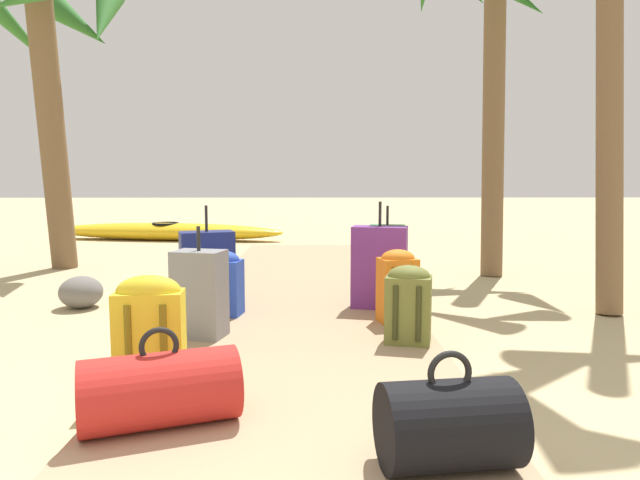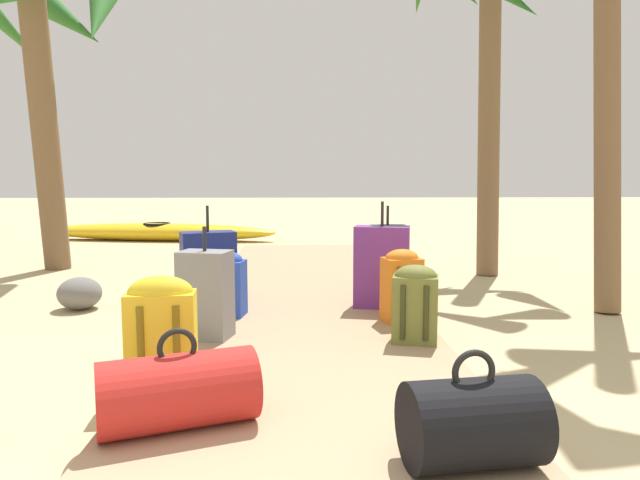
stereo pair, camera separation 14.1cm
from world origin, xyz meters
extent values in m
plane|color=tan|center=(0.00, 3.24, 0.00)|extent=(60.00, 60.00, 0.00)
cube|color=tan|center=(0.00, 4.05, 0.04)|extent=(1.78, 8.11, 0.08)
cube|color=gold|center=(-0.74, 2.01, 0.32)|extent=(0.35, 0.22, 0.47)
ellipsoid|color=gold|center=(-0.74, 2.01, 0.55)|extent=(0.34, 0.21, 0.17)
cylinder|color=#6D5E11|center=(-0.82, 1.90, 0.32)|extent=(0.04, 0.04, 0.38)
cylinder|color=#6D5E11|center=(-0.65, 1.92, 0.32)|extent=(0.04, 0.04, 0.38)
cube|color=#6B2D84|center=(0.62, 3.71, 0.41)|extent=(0.48, 0.32, 0.66)
cylinder|color=black|center=(0.62, 3.71, 0.84)|extent=(0.02, 0.02, 0.20)
cube|color=navy|center=(-0.80, 3.92, 0.38)|extent=(0.49, 0.37, 0.60)
cylinder|color=black|center=(-0.80, 3.92, 0.79)|extent=(0.02, 0.02, 0.22)
cube|color=#237538|center=(0.76, 4.29, 0.39)|extent=(0.35, 0.24, 0.62)
cylinder|color=black|center=(0.76, 4.29, 0.79)|extent=(0.02, 0.02, 0.17)
cube|color=slate|center=(-0.66, 2.87, 0.37)|extent=(0.37, 0.30, 0.57)
cylinder|color=black|center=(-0.66, 2.87, 0.73)|extent=(0.02, 0.02, 0.16)
cylinder|color=black|center=(0.57, 1.12, 0.24)|extent=(0.52, 0.38, 0.32)
torus|color=black|center=(0.57, 1.12, 0.43)|extent=(0.17, 0.05, 0.16)
cube|color=olive|center=(0.69, 2.72, 0.29)|extent=(0.33, 0.28, 0.43)
ellipsoid|color=olive|center=(0.69, 2.72, 0.51)|extent=(0.31, 0.27, 0.14)
cylinder|color=#333516|center=(0.60, 2.63, 0.29)|extent=(0.04, 0.04, 0.34)
cylinder|color=#333516|center=(0.73, 2.59, 0.29)|extent=(0.04, 0.04, 0.34)
cylinder|color=red|center=(-0.56, 1.49, 0.24)|extent=(0.71, 0.51, 0.31)
torus|color=black|center=(-0.56, 1.49, 0.42)|extent=(0.16, 0.08, 0.16)
cube|color=orange|center=(0.70, 3.24, 0.31)|extent=(0.30, 0.26, 0.47)
ellipsoid|color=orange|center=(0.70, 3.24, 0.55)|extent=(0.28, 0.25, 0.13)
cylinder|color=#70380C|center=(0.66, 3.12, 0.31)|extent=(0.04, 0.04, 0.37)
cylinder|color=#70380C|center=(0.78, 3.15, 0.31)|extent=(0.04, 0.04, 0.37)
cube|color=#2847B7|center=(-0.62, 3.48, 0.29)|extent=(0.34, 0.26, 0.42)
ellipsoid|color=#2847B7|center=(-0.62, 3.48, 0.50)|extent=(0.32, 0.25, 0.15)
cylinder|color=navy|center=(-0.71, 3.39, 0.29)|extent=(0.04, 0.04, 0.34)
cylinder|color=navy|center=(-0.56, 3.36, 0.29)|extent=(0.04, 0.04, 0.34)
cylinder|color=brown|center=(2.15, 5.78, 1.82)|extent=(0.25, 0.45, 3.65)
cylinder|color=brown|center=(2.53, 3.99, 2.25)|extent=(0.21, 0.66, 4.49)
cylinder|color=brown|center=(-3.05, 6.16, 1.63)|extent=(0.30, 0.67, 3.27)
cone|color=#2D6B28|center=(-2.41, 6.27, 3.05)|extent=(0.56, 1.29, 1.09)
cone|color=#2D6B28|center=(-2.89, 6.65, 3.07)|extent=(1.11, 0.67, 0.88)
ellipsoid|color=gold|center=(-2.61, 9.62, 0.16)|extent=(4.44, 1.33, 0.31)
torus|color=black|center=(-2.61, 9.62, 0.30)|extent=(0.56, 0.56, 0.05)
ellipsoid|color=slate|center=(-1.93, 4.08, 0.14)|extent=(0.45, 0.47, 0.28)
camera|label=1|loc=(0.08, -0.83, 1.12)|focal=32.11mm
camera|label=2|loc=(-0.06, -0.83, 1.12)|focal=32.11mm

